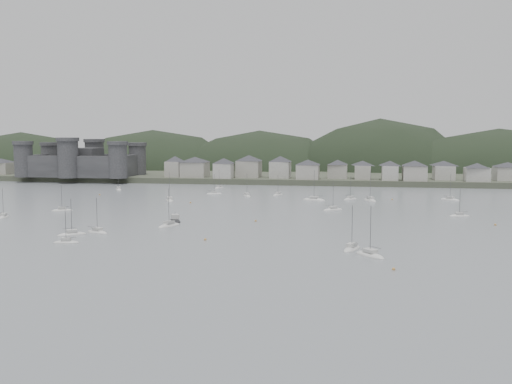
# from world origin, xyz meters

# --- Properties ---
(ground) EXTENTS (900.00, 900.00, 0.00)m
(ground) POSITION_xyz_m (0.00, 0.00, 0.00)
(ground) COLOR slate
(ground) RESTS_ON ground
(far_shore_land) EXTENTS (900.00, 250.00, 3.00)m
(far_shore_land) POSITION_xyz_m (0.00, 295.00, 1.50)
(far_shore_land) COLOR #383D2D
(far_shore_land) RESTS_ON ground
(forested_ridge) EXTENTS (851.55, 103.94, 102.57)m
(forested_ridge) POSITION_xyz_m (4.83, 269.40, -11.28)
(forested_ridge) COLOR black
(forested_ridge) RESTS_ON ground
(castle) EXTENTS (66.00, 43.00, 20.00)m
(castle) POSITION_xyz_m (-120.00, 179.80, 10.96)
(castle) COLOR #303032
(castle) RESTS_ON far_shore_land
(waterfront_town) EXTENTS (451.48, 28.46, 12.92)m
(waterfront_town) POSITION_xyz_m (50.59, 183.34, 8.66)
(waterfront_town) COLOR gray
(waterfront_town) RESTS_ON far_shore_land
(sailboat_lead) EXTENTS (6.56, 10.15, 13.25)m
(sailboat_lead) POSITION_xyz_m (41.01, 107.02, 0.17)
(sailboat_lead) COLOR silver
(sailboat_lead) RESTS_ON ground
(moored_fleet) EXTENTS (255.61, 178.50, 13.17)m
(moored_fleet) POSITION_xyz_m (-9.08, 58.60, 0.18)
(moored_fleet) COLOR silver
(moored_fleet) RESTS_ON ground
(motor_launch_far) EXTENTS (6.35, 7.68, 3.79)m
(motor_launch_far) POSITION_xyz_m (-19.05, 40.33, 0.29)
(motor_launch_far) COLOR black
(motor_launch_far) RESTS_ON ground
(mooring_buoys) EXTENTS (152.38, 126.12, 0.70)m
(mooring_buoys) POSITION_xyz_m (-0.28, 51.72, 0.15)
(mooring_buoys) COLOR #B7823D
(mooring_buoys) RESTS_ON ground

